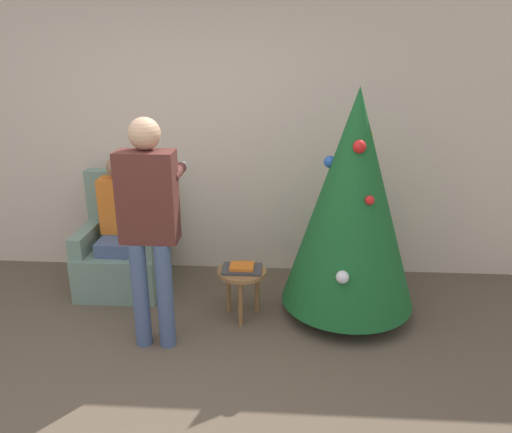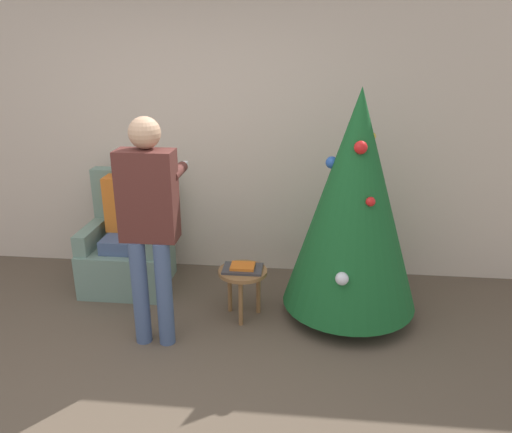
{
  "view_description": "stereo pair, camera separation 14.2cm",
  "coord_description": "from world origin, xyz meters",
  "px_view_note": "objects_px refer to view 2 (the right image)",
  "views": [
    {
      "loc": [
        0.86,
        -2.34,
        2.18
      ],
      "look_at": [
        0.64,
        1.11,
        0.94
      ],
      "focal_mm": 35.0,
      "sensor_mm": 36.0,
      "label": 1
    },
    {
      "loc": [
        1.0,
        -2.33,
        2.18
      ],
      "look_at": [
        0.64,
        1.11,
        0.94
      ],
      "focal_mm": 35.0,
      "sensor_mm": 36.0,
      "label": 2
    }
  ],
  "objects_px": {
    "armchair": "(129,248)",
    "side_stool": "(243,277)",
    "christmas_tree": "(355,202)",
    "person_standing": "(149,214)",
    "person_seated": "(124,218)"
  },
  "relations": [
    {
      "from": "armchair",
      "to": "side_stool",
      "type": "xyz_separation_m",
      "value": [
        1.13,
        -0.49,
        0.01
      ]
    },
    {
      "from": "christmas_tree",
      "to": "person_standing",
      "type": "distance_m",
      "value": 1.56
    },
    {
      "from": "person_standing",
      "to": "side_stool",
      "type": "relative_size",
      "value": 4.01
    },
    {
      "from": "person_seated",
      "to": "christmas_tree",
      "type": "bearing_deg",
      "value": -9.44
    },
    {
      "from": "person_seated",
      "to": "armchair",
      "type": "bearing_deg",
      "value": 90.0
    },
    {
      "from": "christmas_tree",
      "to": "armchair",
      "type": "relative_size",
      "value": 1.77
    },
    {
      "from": "person_seated",
      "to": "side_stool",
      "type": "relative_size",
      "value": 2.9
    },
    {
      "from": "person_standing",
      "to": "person_seated",
      "type": "bearing_deg",
      "value": 121.55
    },
    {
      "from": "christmas_tree",
      "to": "person_standing",
      "type": "bearing_deg",
      "value": -161.03
    },
    {
      "from": "armchair",
      "to": "person_seated",
      "type": "xyz_separation_m",
      "value": [
        -0.0,
        -0.04,
        0.32
      ]
    },
    {
      "from": "christmas_tree",
      "to": "armchair",
      "type": "bearing_deg",
      "value": 169.54
    },
    {
      "from": "side_stool",
      "to": "armchair",
      "type": "bearing_deg",
      "value": 156.34
    },
    {
      "from": "christmas_tree",
      "to": "side_stool",
      "type": "relative_size",
      "value": 4.41
    },
    {
      "from": "armchair",
      "to": "person_standing",
      "type": "distance_m",
      "value": 1.21
    },
    {
      "from": "armchair",
      "to": "person_seated",
      "type": "distance_m",
      "value": 0.32
    }
  ]
}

